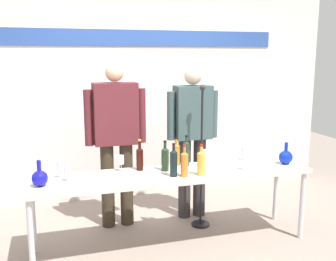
# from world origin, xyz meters

# --- Properties ---
(ground_plane) EXTENTS (10.00, 10.00, 0.00)m
(ground_plane) POSITION_xyz_m (0.00, 0.00, 0.00)
(ground_plane) COLOR gray
(back_wall) EXTENTS (5.30, 0.11, 3.00)m
(back_wall) POSITION_xyz_m (0.00, 1.55, 1.50)
(back_wall) COLOR silver
(back_wall) RESTS_ON ground
(display_table) EXTENTS (2.70, 0.58, 0.74)m
(display_table) POSITION_xyz_m (0.00, 0.00, 0.68)
(display_table) COLOR silver
(display_table) RESTS_ON ground
(decanter_blue_left) EXTENTS (0.14, 0.14, 0.23)m
(decanter_blue_left) POSITION_xyz_m (-1.20, -0.05, 0.81)
(decanter_blue_left) COLOR #1415B9
(decanter_blue_left) RESTS_ON display_table
(decanter_blue_right) EXTENTS (0.14, 0.14, 0.23)m
(decanter_blue_right) POSITION_xyz_m (1.20, -0.05, 0.81)
(decanter_blue_right) COLOR #0C26B2
(decanter_blue_right) RESTS_ON display_table
(presenter_left) EXTENTS (0.65, 0.22, 1.76)m
(presenter_left) POSITION_xyz_m (-0.43, 0.62, 1.02)
(presenter_left) COLOR #352B1F
(presenter_left) RESTS_ON ground
(presenter_right) EXTENTS (0.59, 0.22, 1.72)m
(presenter_right) POSITION_xyz_m (0.43, 0.62, 0.98)
(presenter_right) COLOR #2F2A2D
(presenter_right) RESTS_ON ground
(wine_bottle_0) EXTENTS (0.07, 0.07, 0.30)m
(wine_bottle_0) POSITION_xyz_m (-0.28, 0.17, 0.86)
(wine_bottle_0) COLOR black
(wine_bottle_0) RESTS_ON display_table
(wine_bottle_1) EXTENTS (0.07, 0.07, 0.30)m
(wine_bottle_1) POSITION_xyz_m (0.07, -0.15, 0.86)
(wine_bottle_1) COLOR orange
(wine_bottle_1) RESTS_ON display_table
(wine_bottle_2) EXTENTS (0.07, 0.07, 0.31)m
(wine_bottle_2) POSITION_xyz_m (-0.03, -0.11, 0.87)
(wine_bottle_2) COLOR black
(wine_bottle_2) RESTS_ON display_table
(wine_bottle_3) EXTENTS (0.07, 0.07, 0.30)m
(wine_bottle_3) POSITION_xyz_m (-0.05, 0.08, 0.86)
(wine_bottle_3) COLOR #1F311F
(wine_bottle_3) RESTS_ON display_table
(wine_bottle_4) EXTENTS (0.06, 0.06, 0.31)m
(wine_bottle_4) POSITION_xyz_m (0.21, 0.20, 0.87)
(wine_bottle_4) COLOR #1C3524
(wine_bottle_4) RESTS_ON display_table
(wine_bottle_5) EXTENTS (0.07, 0.07, 0.29)m
(wine_bottle_5) POSITION_xyz_m (0.11, 0.24, 0.86)
(wine_bottle_5) COLOR #C77323
(wine_bottle_5) RESTS_ON display_table
(wine_bottle_6) EXTENTS (0.07, 0.07, 0.29)m
(wine_bottle_6) POSITION_xyz_m (0.23, -0.16, 0.86)
(wine_bottle_6) COLOR gold
(wine_bottle_6) RESTS_ON display_table
(wine_glass_left_0) EXTENTS (0.06, 0.06, 0.16)m
(wine_glass_left_0) POSITION_xyz_m (-0.46, 0.19, 0.85)
(wine_glass_left_0) COLOR white
(wine_glass_left_0) RESTS_ON display_table
(wine_glass_left_1) EXTENTS (0.06, 0.06, 0.14)m
(wine_glass_left_1) POSITION_xyz_m (-0.97, 0.01, 0.84)
(wine_glass_left_1) COLOR white
(wine_glass_left_1) RESTS_ON display_table
(wine_glass_left_2) EXTENTS (0.06, 0.06, 0.16)m
(wine_glass_left_2) POSITION_xyz_m (-1.02, 0.14, 0.85)
(wine_glass_left_2) COLOR white
(wine_glass_left_2) RESTS_ON display_table
(wine_glass_right_0) EXTENTS (0.06, 0.06, 0.15)m
(wine_glass_right_0) POSITION_xyz_m (0.86, 0.20, 0.84)
(wine_glass_right_0) COLOR white
(wine_glass_right_0) RESTS_ON display_table
(wine_glass_right_1) EXTENTS (0.07, 0.07, 0.13)m
(wine_glass_right_1) POSITION_xyz_m (0.70, -0.11, 0.83)
(wine_glass_right_1) COLOR white
(wine_glass_right_1) RESTS_ON display_table
(wine_glass_right_2) EXTENTS (0.06, 0.06, 0.14)m
(wine_glass_right_2) POSITION_xyz_m (0.42, 0.22, 0.84)
(wine_glass_right_2) COLOR white
(wine_glass_right_2) RESTS_ON display_table
(microphone_stand) EXTENTS (0.20, 0.20, 1.53)m
(microphone_stand) POSITION_xyz_m (0.43, 0.34, 0.51)
(microphone_stand) COLOR black
(microphone_stand) RESTS_ON ground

